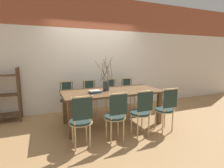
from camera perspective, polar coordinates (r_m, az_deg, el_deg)
The scene contains 14 objects.
ground_plane at distance 4.16m, azimuth 0.00°, elevation -12.60°, with size 16.00×16.00×0.00m, color #A87F51.
wall_rear at distance 5.13m, azimuth -5.82°, elevation 9.74°, with size 12.00×0.06×3.20m.
dining_table at distance 3.96m, azimuth 0.00°, elevation -3.54°, with size 2.21×1.05×0.77m.
chair_near_leftend at distance 2.99m, azimuth -9.99°, elevation -11.26°, with size 0.40×0.40×0.91m.
chair_near_left at distance 3.18m, azimuth 1.25°, elevation -9.92°, with size 0.40×0.40×0.91m.
chair_near_center at distance 3.42m, azimuth 9.64°, elevation -8.67°, with size 0.40×0.40×0.91m.
chair_near_right at distance 3.74m, azimuth 17.19°, elevation -7.37°, with size 0.40×0.40×0.91m.
chair_far_leftend at distance 4.56m, azimuth -14.31°, elevation -4.34°, with size 0.40×0.40×0.91m.
chair_far_left at distance 4.67m, azimuth -7.04°, elevation -3.79°, with size 0.40×0.40×0.91m.
chair_far_center at distance 4.86m, azimuth -0.18°, elevation -3.22°, with size 0.40×0.40×0.91m.
chair_far_right at distance 5.08m, azimuth 5.37°, elevation -2.72°, with size 0.40×0.40×0.91m.
vase_centerpiece at distance 3.90m, azimuth -1.95°, elevation -0.28°, with size 0.42×0.41×0.79m.
book_stack at distance 3.71m, azimuth -5.57°, elevation -2.47°, with size 0.27×0.20×0.05m.
shelving_rack at distance 4.79m, azimuth -31.16°, elevation -3.10°, with size 0.58×0.41×1.28m.
Camera 1 is at (-1.47, -3.57, 1.53)m, focal length 28.00 mm.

